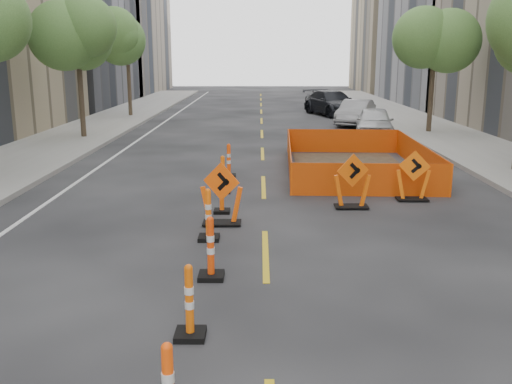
{
  "coord_description": "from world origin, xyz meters",
  "views": [
    {
      "loc": [
        -0.12,
        -6.67,
        3.81
      ],
      "look_at": [
        -0.19,
        4.71,
        1.1
      ],
      "focal_mm": 40.0,
      "sensor_mm": 36.0,
      "label": 1
    }
  ],
  "objects_px": {
    "channelizer_3": "(189,301)",
    "channelizer_8": "(229,160)",
    "parked_car_near": "(374,122)",
    "channelizer_7": "(223,174)",
    "parked_car_far": "(332,103)",
    "chevron_sign_center": "(352,181)",
    "chevron_sign_right": "(414,176)",
    "parked_car_mid": "(356,113)",
    "channelizer_5": "(208,214)",
    "chevron_sign_left": "(222,194)",
    "channelizer_4": "(211,248)",
    "channelizer_6": "(222,193)"
  },
  "relations": [
    {
      "from": "channelizer_3",
      "to": "channelizer_8",
      "type": "distance_m",
      "value": 10.85
    },
    {
      "from": "channelizer_3",
      "to": "parked_car_near",
      "type": "relative_size",
      "value": 0.25
    },
    {
      "from": "channelizer_7",
      "to": "parked_car_far",
      "type": "distance_m",
      "value": 22.98
    },
    {
      "from": "parked_car_far",
      "to": "channelizer_7",
      "type": "bearing_deg",
      "value": -123.94
    },
    {
      "from": "channelizer_8",
      "to": "chevron_sign_center",
      "type": "bearing_deg",
      "value": -49.08
    },
    {
      "from": "channelizer_7",
      "to": "parked_car_near",
      "type": "height_order",
      "value": "parked_car_near"
    },
    {
      "from": "chevron_sign_right",
      "to": "parked_car_mid",
      "type": "bearing_deg",
      "value": 104.96
    },
    {
      "from": "channelizer_5",
      "to": "chevron_sign_right",
      "type": "xyz_separation_m",
      "value": [
        5.23,
        3.43,
        0.13
      ]
    },
    {
      "from": "channelizer_8",
      "to": "parked_car_near",
      "type": "height_order",
      "value": "parked_car_near"
    },
    {
      "from": "parked_car_mid",
      "to": "channelizer_8",
      "type": "bearing_deg",
      "value": -92.16
    },
    {
      "from": "chevron_sign_left",
      "to": "parked_car_near",
      "type": "xyz_separation_m",
      "value": [
        6.4,
        14.73,
        -0.01
      ]
    },
    {
      "from": "channelizer_3",
      "to": "parked_car_mid",
      "type": "distance_m",
      "value": 26.17
    },
    {
      "from": "parked_car_far",
      "to": "chevron_sign_left",
      "type": "bearing_deg",
      "value": -121.75
    },
    {
      "from": "channelizer_4",
      "to": "chevron_sign_left",
      "type": "distance_m",
      "value": 3.3
    },
    {
      "from": "channelizer_6",
      "to": "chevron_sign_right",
      "type": "distance_m",
      "value": 5.24
    },
    {
      "from": "parked_car_mid",
      "to": "chevron_sign_center",
      "type": "bearing_deg",
      "value": -77.72
    },
    {
      "from": "channelizer_7",
      "to": "channelizer_8",
      "type": "xyz_separation_m",
      "value": [
        0.06,
        2.17,
        0.01
      ]
    },
    {
      "from": "channelizer_5",
      "to": "chevron_sign_center",
      "type": "bearing_deg",
      "value": 37.35
    },
    {
      "from": "parked_car_mid",
      "to": "channelizer_5",
      "type": "bearing_deg",
      "value": -85.46
    },
    {
      "from": "channelizer_5",
      "to": "parked_car_far",
      "type": "relative_size",
      "value": 0.2
    },
    {
      "from": "channelizer_3",
      "to": "parked_car_far",
      "type": "relative_size",
      "value": 0.19
    },
    {
      "from": "channelizer_8",
      "to": "chevron_sign_left",
      "type": "xyz_separation_m",
      "value": [
        0.12,
        -5.39,
        0.19
      ]
    },
    {
      "from": "channelizer_3",
      "to": "channelizer_6",
      "type": "relative_size",
      "value": 1.05
    },
    {
      "from": "channelizer_6",
      "to": "chevron_sign_right",
      "type": "relative_size",
      "value": 0.74
    },
    {
      "from": "channelizer_8",
      "to": "chevron_sign_left",
      "type": "distance_m",
      "value": 5.39
    },
    {
      "from": "chevron_sign_right",
      "to": "channelizer_6",
      "type": "bearing_deg",
      "value": -146.81
    },
    {
      "from": "channelizer_8",
      "to": "parked_car_near",
      "type": "xyz_separation_m",
      "value": [
        6.52,
        9.34,
        0.18
      ]
    },
    {
      "from": "channelizer_4",
      "to": "channelizer_7",
      "type": "xyz_separation_m",
      "value": [
        -0.2,
        6.51,
        -0.03
      ]
    },
    {
      "from": "channelizer_3",
      "to": "parked_car_mid",
      "type": "relative_size",
      "value": 0.25
    },
    {
      "from": "channelizer_8",
      "to": "chevron_sign_center",
      "type": "xyz_separation_m",
      "value": [
        3.36,
        -3.88,
        0.17
      ]
    },
    {
      "from": "channelizer_5",
      "to": "chevron_sign_right",
      "type": "relative_size",
      "value": 0.81
    },
    {
      "from": "channelizer_4",
      "to": "chevron_sign_right",
      "type": "distance_m",
      "value": 7.51
    },
    {
      "from": "channelizer_3",
      "to": "chevron_sign_center",
      "type": "bearing_deg",
      "value": 64.46
    },
    {
      "from": "parked_car_near",
      "to": "parked_car_mid",
      "type": "distance_m",
      "value": 5.17
    },
    {
      "from": "chevron_sign_center",
      "to": "channelizer_7",
      "type": "bearing_deg",
      "value": 139.54
    },
    {
      "from": "chevron_sign_left",
      "to": "parked_car_mid",
      "type": "bearing_deg",
      "value": 92.64
    },
    {
      "from": "channelizer_3",
      "to": "chevron_sign_right",
      "type": "distance_m",
      "value": 9.3
    },
    {
      "from": "parked_car_far",
      "to": "channelizer_4",
      "type": "bearing_deg",
      "value": -120.3
    },
    {
      "from": "channelizer_5",
      "to": "parked_car_near",
      "type": "relative_size",
      "value": 0.26
    },
    {
      "from": "channelizer_3",
      "to": "channelizer_6",
      "type": "xyz_separation_m",
      "value": [
        0.02,
        6.51,
        -0.03
      ]
    },
    {
      "from": "channelizer_4",
      "to": "channelizer_5",
      "type": "xyz_separation_m",
      "value": [
        -0.23,
        2.17,
        -0.01
      ]
    },
    {
      "from": "channelizer_4",
      "to": "parked_car_far",
      "type": "height_order",
      "value": "parked_car_far"
    },
    {
      "from": "chevron_sign_center",
      "to": "parked_car_far",
      "type": "xyz_separation_m",
      "value": [
        2.46,
        23.92,
        0.1
      ]
    },
    {
      "from": "channelizer_8",
      "to": "channelizer_5",
      "type": "bearing_deg",
      "value": -90.79
    },
    {
      "from": "chevron_sign_center",
      "to": "parked_car_near",
      "type": "bearing_deg",
      "value": 62.64
    },
    {
      "from": "chevron_sign_left",
      "to": "parked_car_mid",
      "type": "height_order",
      "value": "chevron_sign_left"
    },
    {
      "from": "channelizer_3",
      "to": "chevron_sign_right",
      "type": "relative_size",
      "value": 0.78
    },
    {
      "from": "chevron_sign_left",
      "to": "channelizer_6",
      "type": "bearing_deg",
      "value": 114.07
    },
    {
      "from": "channelizer_4",
      "to": "channelizer_8",
      "type": "height_order",
      "value": "channelizer_4"
    },
    {
      "from": "chevron_sign_right",
      "to": "chevron_sign_left",
      "type": "bearing_deg",
      "value": -136.03
    }
  ]
}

